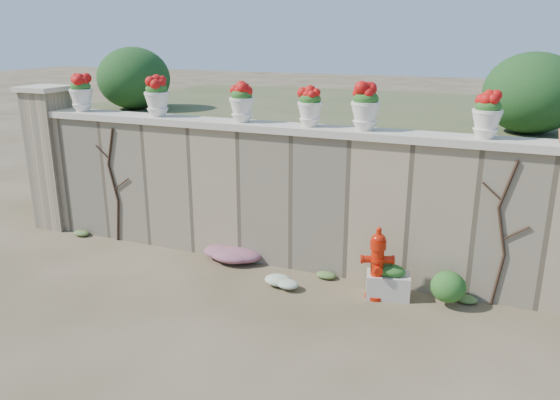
% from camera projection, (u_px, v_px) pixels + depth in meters
% --- Properties ---
extents(ground, '(80.00, 80.00, 0.00)m').
position_uv_depth(ground, '(212.00, 313.00, 6.79)').
color(ground, '#493E24').
rests_on(ground, ground).
extents(stone_wall, '(8.00, 0.40, 2.00)m').
position_uv_depth(stone_wall, '(270.00, 198.00, 8.08)').
color(stone_wall, gray).
rests_on(stone_wall, ground).
extents(wall_cap, '(8.10, 0.52, 0.10)m').
position_uv_depth(wall_cap, '(269.00, 127.00, 7.77)').
color(wall_cap, beige).
rests_on(wall_cap, stone_wall).
extents(gate_pillar, '(0.72, 0.72, 2.48)m').
position_uv_depth(gate_pillar, '(52.00, 157.00, 9.53)').
color(gate_pillar, gray).
rests_on(gate_pillar, ground).
extents(raised_fill, '(9.00, 6.00, 2.00)m').
position_uv_depth(raised_fill, '(334.00, 155.00, 10.91)').
color(raised_fill, '#384C23').
rests_on(raised_fill, ground).
extents(back_shrub_left, '(1.30, 1.30, 1.10)m').
position_uv_depth(back_shrub_left, '(134.00, 78.00, 9.86)').
color(back_shrub_left, '#143814').
rests_on(back_shrub_left, raised_fill).
extents(back_shrub_right, '(1.30, 1.30, 1.10)m').
position_uv_depth(back_shrub_right, '(532.00, 93.00, 7.44)').
color(back_shrub_right, '#143814').
rests_on(back_shrub_right, raised_fill).
extents(vine_left, '(0.60, 0.04, 1.91)m').
position_uv_depth(vine_left, '(114.00, 183.00, 8.87)').
color(vine_left, black).
rests_on(vine_left, ground).
extents(vine_right, '(0.60, 0.04, 1.91)m').
position_uv_depth(vine_right, '(502.00, 232.00, 6.70)').
color(vine_right, black).
rests_on(vine_right, ground).
extents(fire_hydrant, '(0.42, 0.30, 0.97)m').
position_uv_depth(fire_hydrant, '(377.00, 263.00, 7.04)').
color(fire_hydrant, '#B51A06').
rests_on(fire_hydrant, ground).
extents(planter_box, '(0.62, 0.44, 0.46)m').
position_uv_depth(planter_box, '(388.00, 282.00, 7.15)').
color(planter_box, beige).
rests_on(planter_box, ground).
extents(green_shrub, '(0.65, 0.58, 0.61)m').
position_uv_depth(green_shrub, '(445.00, 284.00, 6.88)').
color(green_shrub, '#1E5119').
rests_on(green_shrub, ground).
extents(magenta_clump, '(0.98, 0.65, 0.26)m').
position_uv_depth(magenta_clump, '(233.00, 254.00, 8.25)').
color(magenta_clump, '#BD2581').
rests_on(magenta_clump, ground).
extents(white_flowers, '(0.52, 0.41, 0.19)m').
position_uv_depth(white_flowers, '(283.00, 281.00, 7.44)').
color(white_flowers, white).
rests_on(white_flowers, ground).
extents(urn_pot_0, '(0.37, 0.37, 0.59)m').
position_uv_depth(urn_pot_0, '(81.00, 93.00, 8.91)').
color(urn_pot_0, silver).
rests_on(urn_pot_0, wall_cap).
extents(urn_pot_1, '(0.38, 0.38, 0.60)m').
position_uv_depth(urn_pot_1, '(157.00, 97.00, 8.36)').
color(urn_pot_1, silver).
rests_on(urn_pot_1, wall_cap).
extents(urn_pot_2, '(0.36, 0.36, 0.56)m').
position_uv_depth(urn_pot_2, '(242.00, 103.00, 7.83)').
color(urn_pot_2, silver).
rests_on(urn_pot_2, wall_cap).
extents(urn_pot_3, '(0.34, 0.34, 0.54)m').
position_uv_depth(urn_pot_3, '(310.00, 107.00, 7.46)').
color(urn_pot_3, silver).
rests_on(urn_pot_3, wall_cap).
extents(urn_pot_4, '(0.39, 0.39, 0.60)m').
position_uv_depth(urn_pot_4, '(365.00, 107.00, 7.16)').
color(urn_pot_4, silver).
rests_on(urn_pot_4, wall_cap).
extents(urn_pot_5, '(0.36, 0.36, 0.56)m').
position_uv_depth(urn_pot_5, '(487.00, 115.00, 6.61)').
color(urn_pot_5, silver).
rests_on(urn_pot_5, wall_cap).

